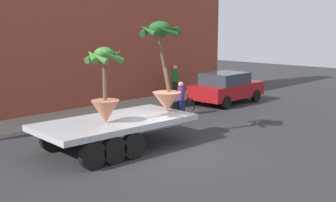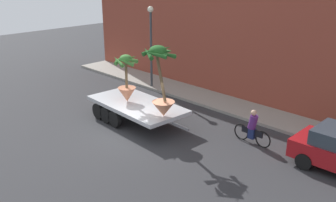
{
  "view_description": "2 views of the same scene",
  "coord_description": "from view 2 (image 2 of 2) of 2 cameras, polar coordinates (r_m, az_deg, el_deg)",
  "views": [
    {
      "loc": [
        -9.2,
        -9.1,
        3.9
      ],
      "look_at": [
        1.57,
        1.4,
        1.2
      ],
      "focal_mm": 44.77,
      "sensor_mm": 36.0,
      "label": 1
    },
    {
      "loc": [
        12.0,
        -9.75,
        7.2
      ],
      "look_at": [
        1.06,
        1.16,
        1.63
      ],
      "focal_mm": 40.33,
      "sensor_mm": 36.0,
      "label": 2
    }
  ],
  "objects": [
    {
      "name": "cyclist",
      "position": [
        16.45,
        12.64,
        -4.09
      ],
      "size": [
        1.84,
        0.35,
        1.54
      ],
      "color": "black",
      "rests_on": "ground"
    },
    {
      "name": "flatbed_trailer",
      "position": [
        18.39,
        -5.18,
        -0.77
      ],
      "size": [
        6.1,
        2.73,
        0.98
      ],
      "color": "#B7BABF",
      "rests_on": "ground"
    },
    {
      "name": "ground_plane",
      "position": [
        17.06,
        -5.31,
        -5.23
      ],
      "size": [
        60.0,
        60.0,
        0.0
      ],
      "primitive_type": "plane",
      "color": "#2D2D30"
    },
    {
      "name": "potted_palm_rear",
      "position": [
        18.08,
        -6.29,
        3.02
      ],
      "size": [
        1.24,
        1.23,
        2.31
      ],
      "color": "#C17251",
      "rests_on": "flatbed_trailer"
    },
    {
      "name": "street_lamp",
      "position": [
        22.7,
        -2.59,
        9.74
      ],
      "size": [
        0.36,
        0.36,
        4.83
      ],
      "color": "#383D42",
      "rests_on": "sidewalk"
    },
    {
      "name": "potted_palm_middle",
      "position": [
        16.15,
        -1.03,
        2.48
      ],
      "size": [
        1.59,
        1.59,
        3.08
      ],
      "color": "tan",
      "rests_on": "flatbed_trailer"
    },
    {
      "name": "sidewalk",
      "position": [
        21.12,
        7.48,
        -0.06
      ],
      "size": [
        24.0,
        2.2,
        0.15
      ],
      "primitive_type": "cube",
      "color": "gray",
      "rests_on": "ground"
    },
    {
      "name": "building_facade",
      "position": [
        21.46,
        10.84,
        11.71
      ],
      "size": [
        24.0,
        1.2,
        8.59
      ],
      "primitive_type": "cube",
      "color": "brown",
      "rests_on": "ground"
    }
  ]
}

